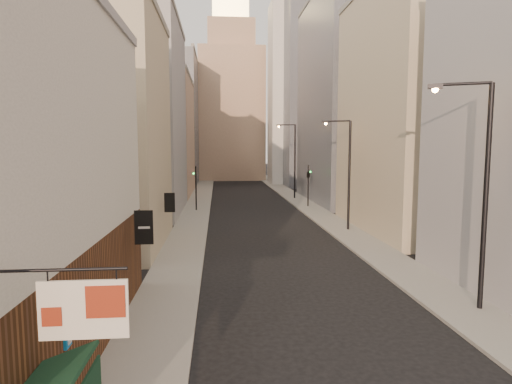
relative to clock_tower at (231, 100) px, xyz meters
name	(u,v)px	position (x,y,z in m)	size (l,w,h in m)	color
sidewalk_left	(201,198)	(-5.50, -37.00, -17.56)	(3.00, 140.00, 0.15)	gray
sidewalk_right	(293,197)	(7.50, -37.00, -17.56)	(3.00, 140.00, 0.15)	gray
left_bldg_beige	(103,134)	(-11.00, -66.00, -9.63)	(8.00, 12.00, 16.00)	#BCAE8F
left_bldg_grey	(142,120)	(-11.00, -50.00, -7.63)	(8.00, 16.00, 20.00)	#9B9B9F
left_bldg_tan	(164,138)	(-11.00, -32.00, -9.13)	(8.00, 18.00, 17.00)	tan
left_bldg_wingrid	(176,122)	(-11.00, -12.00, -5.63)	(8.00, 20.00, 24.00)	gray
right_bldg_beige	(411,112)	(13.00, -62.00, -7.63)	(8.00, 16.00, 20.00)	#BCAE8F
right_bldg_wingrid	(342,101)	(13.00, -42.00, -4.63)	(8.00, 20.00, 26.00)	gray
highrise	(332,50)	(19.00, -14.00, 8.02)	(21.00, 23.00, 51.20)	gray
clock_tower	(231,100)	(0.00, 0.00, 0.00)	(14.00, 14.00, 44.90)	tan
white_tower	(291,87)	(11.00, -14.00, 0.97)	(8.00, 8.00, 41.50)	silver
streetlamp_near	(480,183)	(7.96, -79.66, -12.05)	(2.42, 1.17, 9.78)	black
streetlamp_mid	(346,168)	(7.69, -61.70, -12.31)	(2.29, 1.15, 9.32)	black
streetlamp_far	(293,157)	(7.12, -39.16, -11.82)	(2.54, 1.13, 10.17)	black
traffic_light_left	(196,180)	(-5.51, -49.34, -14.14)	(0.53, 0.41, 5.00)	black
traffic_light_right	(308,174)	(7.51, -47.38, -13.72)	(0.70, 0.70, 5.00)	black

